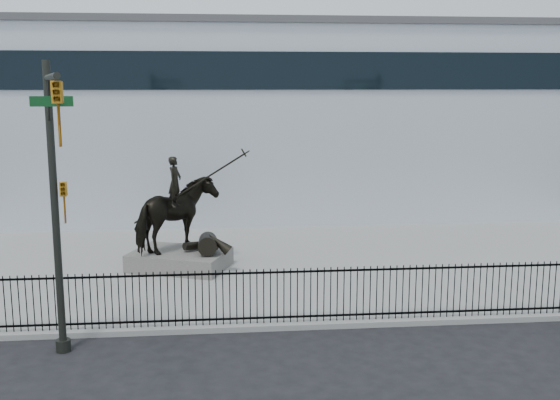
{
  "coord_description": "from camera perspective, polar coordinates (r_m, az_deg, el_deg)",
  "views": [
    {
      "loc": [
        -3.16,
        -15.37,
        6.48
      ],
      "look_at": [
        -1.11,
        6.0,
        2.64
      ],
      "focal_mm": 42.0,
      "sensor_mm": 36.0,
      "label": 1
    }
  ],
  "objects": [
    {
      "name": "plaza",
      "position": [
        23.48,
        2.48,
        -5.69
      ],
      "size": [
        30.0,
        12.0,
        0.15
      ],
      "primitive_type": "cube",
      "color": "gray",
      "rests_on": "ground"
    },
    {
      "name": "traffic_signal_left",
      "position": [
        15.38,
        -18.91,
        0.43
      ],
      "size": [
        1.52,
        4.84,
        7.0
      ],
      "color": "black",
      "rests_on": "ground"
    },
    {
      "name": "picket_fence",
      "position": [
        17.81,
        5.07,
        -8.14
      ],
      "size": [
        22.1,
        0.1,
        1.5
      ],
      "color": "black",
      "rests_on": "plaza"
    },
    {
      "name": "equestrian_statue",
      "position": [
        22.64,
        -8.69,
        -1.38
      ],
      "size": [
        3.85,
        3.12,
        3.46
      ],
      "rotation": [
        0.0,
        0.0,
        -0.36
      ],
      "color": "black",
      "rests_on": "statue_plinth"
    },
    {
      "name": "statue_plinth",
      "position": [
        23.03,
        -8.72,
        -5.16
      ],
      "size": [
        3.75,
        3.17,
        0.6
      ],
      "primitive_type": "cube",
      "rotation": [
        0.0,
        0.0,
        -0.36
      ],
      "color": "#4F4D48",
      "rests_on": "plaza"
    },
    {
      "name": "ground",
      "position": [
        16.98,
        5.81,
        -12.35
      ],
      "size": [
        120.0,
        120.0,
        0.0
      ],
      "primitive_type": "plane",
      "color": "black",
      "rests_on": "ground"
    },
    {
      "name": "building",
      "position": [
        35.57,
        -0.37,
        6.96
      ],
      "size": [
        44.0,
        14.0,
        9.0
      ],
      "primitive_type": "cube",
      "color": "silver",
      "rests_on": "ground"
    }
  ]
}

